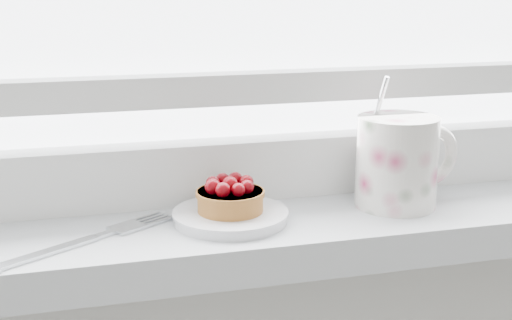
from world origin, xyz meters
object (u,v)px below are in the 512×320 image
object	(u,v)px
floral_mug	(399,160)
fork	(79,242)
raspberry_tart	(230,196)
saucer	(230,216)

from	to	relation	value
floral_mug	fork	size ratio (longest dim) A/B	0.75
floral_mug	raspberry_tart	bearing A→B (deg)	-178.67
saucer	fork	world-z (taller)	saucer
floral_mug	fork	distance (m)	0.36
raspberry_tart	floral_mug	xyz separation A→B (m)	(0.20, 0.00, 0.03)
saucer	raspberry_tart	xyz separation A→B (m)	(-0.00, 0.00, 0.02)
raspberry_tart	floral_mug	distance (m)	0.20
saucer	fork	distance (m)	0.16
raspberry_tart	fork	world-z (taller)	raspberry_tart
saucer	floral_mug	size ratio (longest dim) A/B	0.84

